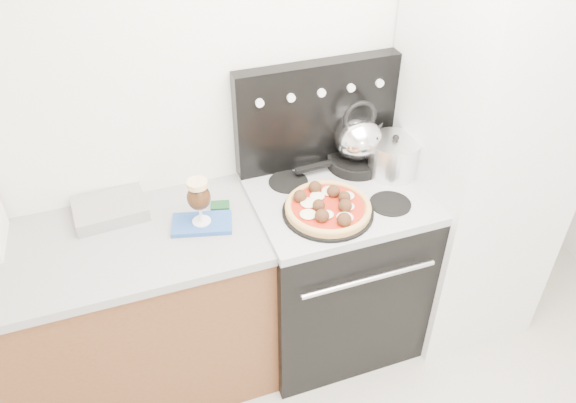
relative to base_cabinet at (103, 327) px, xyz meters
name	(u,v)px	position (x,y,z in m)	size (l,w,h in m)	color
room_shell	(442,279)	(1.02, -0.91, 0.82)	(3.52, 3.01, 2.52)	#BAB5AB
base_cabinet	(103,327)	(0.00, 0.00, 0.00)	(1.45, 0.60, 0.86)	brown
countertop	(80,253)	(0.00, 0.00, 0.45)	(1.48, 0.63, 0.04)	#9A9A9B
stove_body	(333,271)	(1.10, -0.02, 0.01)	(0.76, 0.65, 0.88)	black
cooktop	(338,197)	(1.10, -0.02, 0.47)	(0.76, 0.65, 0.04)	#ADADB2
backguard	(317,114)	(1.10, 0.25, 0.74)	(0.76, 0.08, 0.50)	black
fridge	(477,161)	(1.80, -0.05, 0.52)	(0.64, 0.68, 1.90)	silver
foil_sheet	(110,209)	(0.14, 0.18, 0.50)	(0.30, 0.22, 0.06)	silver
oven_mitt	(202,224)	(0.49, -0.02, 0.48)	(0.25, 0.14, 0.02)	#274F9C
beer_glass	(199,202)	(0.49, -0.02, 0.60)	(0.10, 0.10, 0.21)	#331C0C
pizza_pan	(328,212)	(1.01, -0.14, 0.50)	(0.39, 0.39, 0.01)	black
pizza	(328,206)	(1.01, -0.14, 0.53)	(0.36, 0.36, 0.05)	#C6804A
skillet	(356,161)	(1.27, 0.15, 0.51)	(0.27, 0.27, 0.05)	black
tea_kettle	(358,135)	(1.27, 0.15, 0.66)	(0.22, 0.22, 0.24)	silver
stock_pot	(393,158)	(1.40, 0.04, 0.57)	(0.23, 0.23, 0.17)	white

